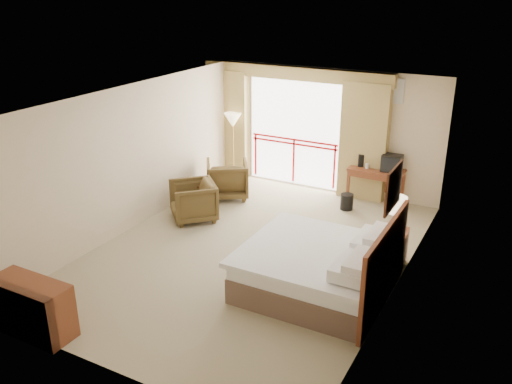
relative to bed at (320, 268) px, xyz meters
The scene contains 29 objects.
floor 1.66m from the bed, 158.15° to the left, with size 7.00×7.00×0.00m, color gray.
ceiling 2.83m from the bed, 158.15° to the left, with size 7.00×7.00×0.00m, color white.
wall_back 4.47m from the bed, 110.05° to the left, with size 5.00×5.00×0.00m, color beige.
wall_front 3.41m from the bed, 117.29° to the right, with size 5.00×5.00×0.00m, color beige.
wall_left 4.16m from the bed, behind, with size 7.00×7.00×0.00m, color beige.
wall_right 1.52m from the bed, 30.87° to the left, with size 7.00×7.00×0.00m, color beige.
balcony_door 4.75m from the bed, 119.37° to the left, with size 2.40×2.40×0.00m, color white.
balcony_railing 4.68m from the bed, 119.49° to the left, with size 2.09×0.03×1.02m.
curtain_left 5.65m from the bed, 134.97° to the left, with size 1.00×0.26×2.50m, color #99814A.
curtain_right 4.10m from the bed, 99.29° to the left, with size 1.00×0.26×2.50m, color #99814A.
valance 5.08m from the bed, 119.98° to the left, with size 4.40×0.22×0.28m, color #99814A.
hvac_vent 4.53m from the bed, 92.76° to the left, with size 0.50×0.04×0.50m, color silver.
bed is the anchor object (origin of this frame).
headboard 1.00m from the bed, ahead, with size 0.06×2.10×1.30m, color #5F2816.
framed_art 1.77m from the bed, ahead, with size 0.04×0.72×0.60m.
nightstand 1.47m from the bed, 59.12° to the left, with size 0.44×0.53×0.64m, color #5F2816.
table_lamp 1.66m from the bed, 60.10° to the left, with size 0.32×0.32×0.56m.
phone 1.35m from the bed, 57.63° to the left, with size 0.17×0.13×0.08m, color black.
desk 3.90m from the bed, 94.27° to the left, with size 1.14×0.55×0.74m.
tv 3.86m from the bed, 89.85° to the left, with size 0.39×0.31×0.36m.
coffee_maker 3.92m from the bed, 99.48° to the left, with size 0.12×0.12×0.27m, color black.
cup 3.83m from the bed, 97.38° to the left, with size 0.07×0.07×0.10m, color white.
wastebasket 3.26m from the bed, 102.12° to the left, with size 0.26×0.26×0.33m, color black.
armchair_far 4.17m from the bed, 140.75° to the left, with size 0.86×0.89×0.81m, color #473519.
armchair_near 3.45m from the bed, 158.04° to the left, with size 0.82×0.85×0.77m, color #473519.
side_table 3.85m from the bed, 150.91° to the left, with size 0.50×0.50×0.54m.
book 3.86m from the bed, 150.91° to the left, with size 0.15×0.20×0.02m, color white.
floor_lamp 5.31m from the bed, 134.92° to the left, with size 0.40×0.40×1.58m.
dresser 4.07m from the bed, 136.57° to the right, with size 1.14×0.49×0.76m.
Camera 1 is at (4.03, -7.36, 4.43)m, focal length 38.00 mm.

